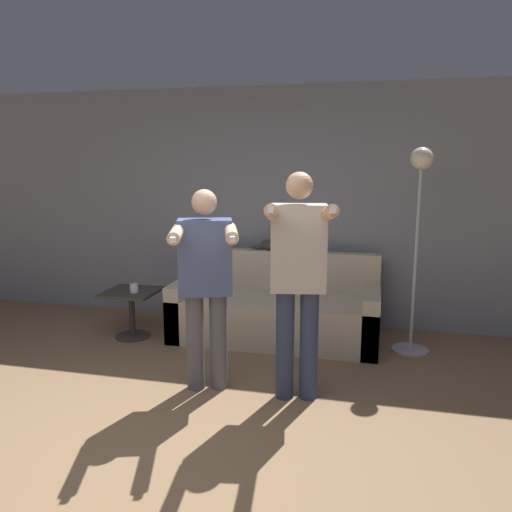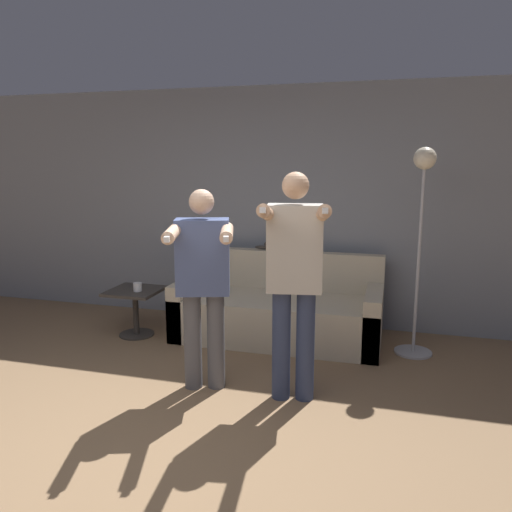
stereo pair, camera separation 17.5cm
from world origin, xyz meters
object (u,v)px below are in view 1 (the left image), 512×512
(side_table, at_px, (132,303))
(cup, at_px, (134,288))
(couch, at_px, (276,311))
(person_right, at_px, (298,273))
(person_left, at_px, (206,278))
(floor_lamp, at_px, (418,213))
(cat, at_px, (278,244))

(side_table, xyz_separation_m, cup, (0.06, -0.05, 0.18))
(couch, distance_m, person_right, 1.54)
(person_left, xyz_separation_m, side_table, (-1.15, 0.97, -0.55))
(floor_lamp, distance_m, side_table, 2.97)
(floor_lamp, bearing_deg, couch, 176.80)
(cat, bearing_deg, cup, -151.96)
(person_right, xyz_separation_m, cat, (-0.46, 1.64, -0.07))
(cat, distance_m, cup, 1.57)
(person_left, distance_m, cat, 1.66)
(floor_lamp, bearing_deg, cup, -173.63)
(couch, relative_size, cup, 23.72)
(person_right, relative_size, cat, 3.51)
(person_right, height_order, floor_lamp, floor_lamp)
(person_left, height_order, person_right, person_right)
(floor_lamp, distance_m, cup, 2.86)
(couch, bearing_deg, person_left, -103.19)
(person_right, bearing_deg, cup, 142.87)
(person_left, bearing_deg, couch, 59.12)
(cat, distance_m, side_table, 1.65)
(couch, xyz_separation_m, floor_lamp, (1.34, -0.07, 1.05))
(person_left, bearing_deg, person_right, -17.61)
(cup, bearing_deg, side_table, 141.51)
(floor_lamp, height_order, cup, floor_lamp)
(person_right, xyz_separation_m, cup, (-1.81, 0.92, -0.46))
(couch, distance_m, floor_lamp, 1.70)
(person_right, relative_size, cup, 19.81)
(side_table, bearing_deg, cup, -38.49)
(cup, bearing_deg, cat, 28.04)
(person_right, distance_m, cat, 1.70)
(couch, bearing_deg, person_right, -72.34)
(person_right, height_order, cat, person_right)
(cup, bearing_deg, floor_lamp, 6.37)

